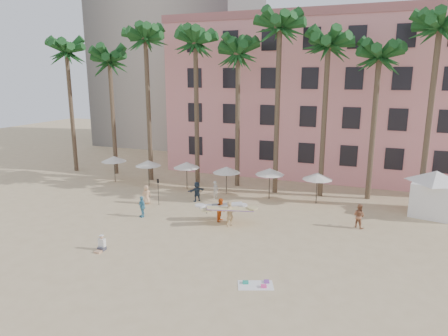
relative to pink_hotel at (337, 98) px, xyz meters
name	(u,v)px	position (x,y,z in m)	size (l,w,h in m)	color
ground	(171,251)	(-7.00, -26.00, -8.00)	(120.00, 120.00, 0.00)	#D1B789
pink_hotel	(337,98)	(0.00, 0.00, 0.00)	(35.00, 14.00, 16.00)	pink
palm_row	(253,46)	(-6.49, -11.00, 4.97)	(44.40, 5.40, 16.30)	brown
umbrella_row	(206,167)	(-10.00, -13.50, -5.67)	(22.50, 2.70, 2.73)	#332B23
cabana	(435,189)	(8.74, -13.18, -5.93)	(5.36, 5.36, 3.50)	white
beach_towel	(256,285)	(-0.91, -28.11, -7.97)	(2.04, 1.57, 0.14)	white
carrier_yellow	(230,212)	(-5.01, -20.81, -6.98)	(3.26, 2.24, 1.80)	tan
carrier_white	(221,209)	(-5.95, -20.10, -7.07)	(3.15, 1.87, 1.73)	orange
beachgoers	(216,199)	(-7.25, -17.80, -7.16)	(17.78, 6.80, 1.73)	beige
paddle	(158,189)	(-12.12, -18.51, -6.59)	(0.18, 0.04, 2.23)	black
seated_man	(101,245)	(-10.98, -27.46, -7.67)	(0.42, 0.74, 0.96)	#3F3F4C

